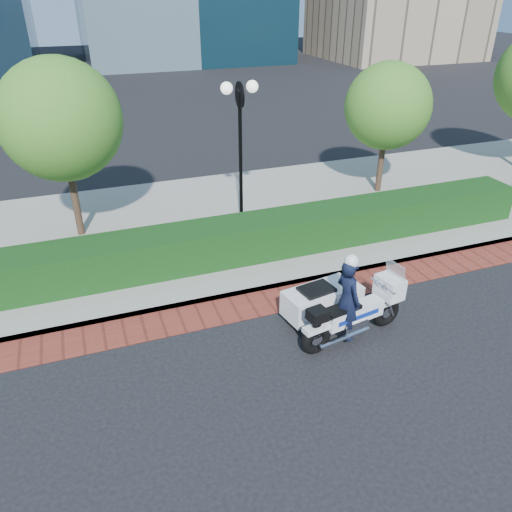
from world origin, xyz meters
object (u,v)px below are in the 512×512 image
object	(u,v)px
tree_c	(388,106)
police_motorcycle	(339,303)
tree_b	(60,120)
lamppost	(240,135)

from	to	relation	value
tree_c	police_motorcycle	xyz separation A→B (m)	(-5.12, -6.52, -2.34)
police_motorcycle	tree_b	bearing A→B (deg)	117.03
tree_c	police_motorcycle	size ratio (longest dim) A/B	1.70
tree_b	police_motorcycle	size ratio (longest dim) A/B	1.93
tree_b	tree_c	distance (m)	10.01
lamppost	tree_c	bearing A→B (deg)	13.30
tree_b	tree_c	world-z (taller)	tree_b
lamppost	tree_c	world-z (taller)	tree_c
lamppost	tree_b	distance (m)	4.71
police_motorcycle	lamppost	bearing A→B (deg)	84.36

